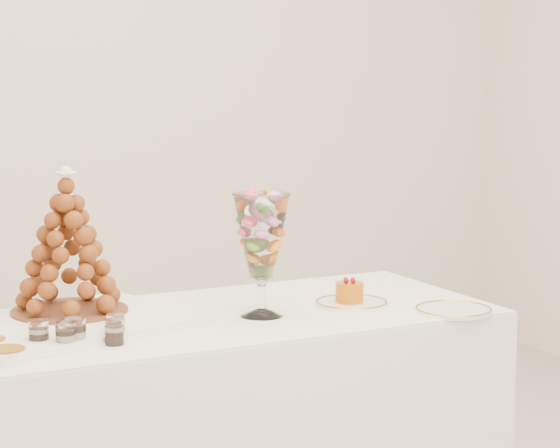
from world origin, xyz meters
TOP-DOWN VIEW (x-y plane):
  - buffet_table at (-0.13, 0.29)m, footprint 1.78×0.72m
  - lace_tray at (-0.44, 0.34)m, footprint 0.70×0.59m
  - macaron_vase at (0.07, 0.22)m, footprint 0.16×0.16m
  - cake_plate at (0.37, 0.22)m, footprint 0.22×0.22m
  - spare_plate at (0.58, 0.01)m, footprint 0.23×0.23m
  - verrine_a at (-0.59, 0.17)m, footprint 0.06×0.06m
  - verrine_b at (-0.50, 0.14)m, footprint 0.07×0.07m
  - verrine_c at (-0.39, 0.16)m, footprint 0.05×0.05m
  - verrine_d at (-0.53, 0.12)m, footprint 0.06×0.06m
  - verrine_e at (-0.41, 0.10)m, footprint 0.06×0.06m
  - ramekin_front at (-0.70, 0.06)m, footprint 0.10×0.10m
  - croquembouche at (-0.43, 0.44)m, footprint 0.33×0.33m
  - mousse_cake at (0.36, 0.22)m, footprint 0.08×0.08m

SIDE VIEW (x-z plane):
  - buffet_table at x=-0.13m, z-range 0.00..0.68m
  - spare_plate at x=0.58m, z-range 0.68..0.69m
  - cake_plate at x=0.37m, z-range 0.68..0.69m
  - lace_tray at x=-0.44m, z-range 0.68..0.70m
  - ramekin_front at x=-0.70m, z-range 0.68..0.71m
  - verrine_c at x=-0.39m, z-range 0.68..0.74m
  - verrine_e at x=-0.41m, z-range 0.68..0.74m
  - verrine_a at x=-0.59m, z-range 0.68..0.74m
  - verrine_d at x=-0.53m, z-range 0.68..0.75m
  - verrine_b at x=-0.50m, z-range 0.68..0.75m
  - mousse_cake at x=0.36m, z-range 0.68..0.75m
  - croquembouche at x=-0.43m, z-range 0.69..1.10m
  - macaron_vase at x=0.07m, z-range 0.73..1.08m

